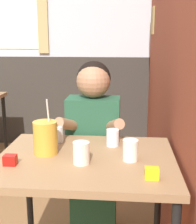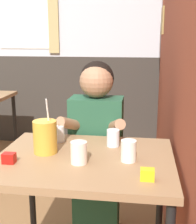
% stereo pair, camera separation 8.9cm
% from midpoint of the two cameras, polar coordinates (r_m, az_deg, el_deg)
% --- Properties ---
extents(brick_wall_right, '(0.08, 4.59, 2.70)m').
position_cam_midpoint_polar(brick_wall_right, '(2.42, 11.67, 13.67)').
color(brick_wall_right, brown).
rests_on(brick_wall_right, ground_plane).
extents(back_wall, '(5.51, 0.09, 2.70)m').
position_cam_midpoint_polar(back_wall, '(3.86, -10.83, 13.74)').
color(back_wall, silver).
rests_on(back_wall, ground_plane).
extents(main_table, '(0.90, 0.70, 0.75)m').
position_cam_midpoint_polar(main_table, '(1.62, -3.84, -10.92)').
color(main_table, '#93704C').
rests_on(main_table, ground_plane).
extents(person_seated, '(0.42, 0.41, 1.19)m').
position_cam_midpoint_polar(person_seated, '(2.08, -2.06, -6.05)').
color(person_seated, '#235138').
rests_on(person_seated, ground_plane).
extents(cocktail_pitcher, '(0.12, 0.12, 0.29)m').
position_cam_midpoint_polar(cocktail_pitcher, '(1.64, -11.14, -4.64)').
color(cocktail_pitcher, gold).
rests_on(cocktail_pitcher, main_table).
extents(glass_near_pitcher, '(0.07, 0.07, 0.09)m').
position_cam_midpoint_polar(glass_near_pitcher, '(1.73, 1.23, -4.72)').
color(glass_near_pitcher, silver).
rests_on(glass_near_pitcher, main_table).
extents(glass_center, '(0.08, 0.08, 0.11)m').
position_cam_midpoint_polar(glass_center, '(1.54, 4.28, -6.99)').
color(glass_center, silver).
rests_on(glass_center, main_table).
extents(glass_far_side, '(0.08, 0.08, 0.11)m').
position_cam_midpoint_polar(glass_far_side, '(1.50, -4.80, -7.48)').
color(glass_far_side, silver).
rests_on(glass_far_side, main_table).
extents(glass_by_brick, '(0.07, 0.07, 0.09)m').
position_cam_midpoint_polar(glass_by_brick, '(1.81, -8.81, -4.06)').
color(glass_by_brick, silver).
rests_on(glass_by_brick, main_table).
extents(condiment_ketchup, '(0.06, 0.04, 0.05)m').
position_cam_midpoint_polar(condiment_ketchup, '(1.56, -17.37, -8.40)').
color(condiment_ketchup, '#B7140F').
rests_on(condiment_ketchup, main_table).
extents(condiment_mustard, '(0.06, 0.04, 0.05)m').
position_cam_midpoint_polar(condiment_mustard, '(1.37, 7.95, -11.06)').
color(condiment_mustard, yellow).
rests_on(condiment_mustard, main_table).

